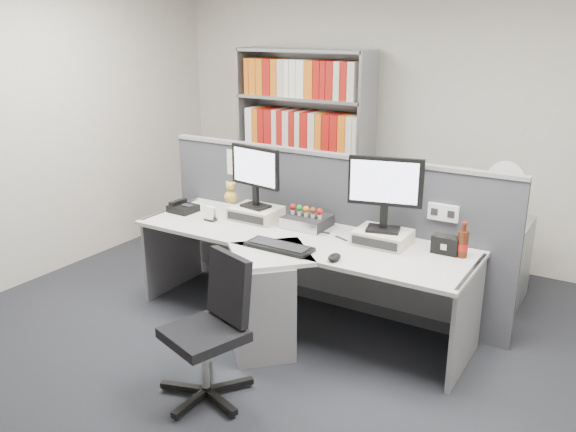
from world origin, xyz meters
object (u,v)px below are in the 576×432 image
Objects in this scene: monitor_right at (385,188)px; speaker at (446,245)px; shelving_unit at (304,151)px; filing_cabinet at (496,262)px; monitor_left at (255,172)px; desk_calendar at (210,215)px; desk_phone at (183,208)px; mouse at (334,257)px; desk at (284,278)px; cola_bottle at (463,244)px; desk_fan at (505,184)px; desktop_pc at (307,221)px; office_chair at (213,324)px; keyboard at (279,247)px.

speaker is (0.44, 0.05, -0.36)m from monitor_right.
shelving_unit reaches higher than filing_cabinet.
monitor_left is 2.13m from filing_cabinet.
filing_cabinet is (1.99, 1.24, -0.42)m from desk_calendar.
monitor_right is at bearing 5.10° from desk_phone.
desk_phone reaches higher than mouse.
shelving_unit reaches higher than desk.
mouse is at bearing -55.11° from shelving_unit.
desk_calendar is (-0.29, -0.22, -0.34)m from monitor_left.
monitor_left is 0.25× the size of shelving_unit.
monitor_left is at bearing -178.58° from cola_bottle.
mouse is 1.68m from desk_fan.
mouse is 0.24× the size of desk_fan.
shelving_unit is at bearing 120.79° from desktop_pc.
shelving_unit is 2.90m from office_chair.
monitor_right is at bearing -120.76° from filing_cabinet.
cola_bottle is at bearing 1.42° from monitor_left.
office_chair is at bearing -51.35° from desk_calendar.
monitor_right is at bearing -4.26° from desktop_pc.
desk_phone reaches higher than desktop_pc.
desk_phone is 0.89× the size of cola_bottle.
desk is 1.17m from speaker.
desk_phone is 1.19× the size of speaker.
desktop_pc is 1.33× the size of cola_bottle.
monitor_left reaches higher than cola_bottle.
cola_bottle is at bearing -5.44° from speaker.
desk_fan is (-0.00, -0.00, 0.66)m from filing_cabinet.
desk is 7.88× the size of desktop_pc.
desk_phone is (-1.74, -0.16, -0.38)m from monitor_right.
filing_cabinet is 0.66m from desk_fan.
keyboard is 4.00× the size of mouse.
monitor_right reaches higher than speaker.
desk_fan reaches higher than keyboard.
desk_calendar is 1.34m from office_chair.
office_chair is (-1.18, -2.26, -0.54)m from desk_fan.
desk_fan is (1.26, 0.97, 0.25)m from desktop_pc.
keyboard is 0.25× the size of shelving_unit.
desk_fan is 2.60m from office_chair.
speaker is at bearing 22.74° from desk.
keyboard is 4.23× the size of desk_calendar.
cola_bottle reaches higher than mouse.
office_chair is at bearing -86.56° from desktop_pc.
desktop_pc is 1.64m from filing_cabinet.
mouse is 0.87m from cola_bottle.
desk_calendar reaches higher than keyboard.
office_chair is (0.53, -1.24, -0.64)m from monitor_left.
desk is at bearing 91.45° from office_chair.
desk_phone is at bearing 168.91° from mouse.
shelving_unit reaches higher than cola_bottle.
monitor_right is 0.57m from speaker.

